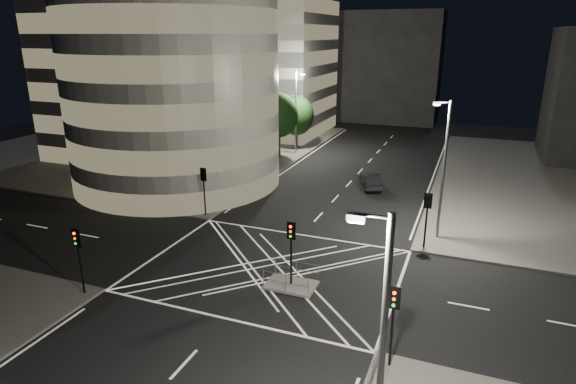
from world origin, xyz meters
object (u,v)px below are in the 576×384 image
at_px(traffic_signal_nl, 78,249).
at_px(street_lamp_left_far, 296,110).
at_px(traffic_signal_nr, 393,312).
at_px(street_lamp_left_near, 226,138).
at_px(traffic_signal_fl, 204,183).
at_px(traffic_signal_island, 291,242).
at_px(street_lamp_right_near, 379,366).
at_px(traffic_signal_fr, 427,210).
at_px(street_lamp_right_far, 443,166).
at_px(central_island, 291,285).
at_px(sedan, 371,181).

relative_size(traffic_signal_nl, street_lamp_left_far, 0.40).
relative_size(traffic_signal_nr, street_lamp_left_near, 0.40).
xyz_separation_m(traffic_signal_fl, street_lamp_left_far, (-0.64, 23.20, 2.63)).
height_order(traffic_signal_island, street_lamp_left_far, street_lamp_left_far).
distance_m(traffic_signal_island, street_lamp_right_near, 14.78).
bearing_deg(traffic_signal_fl, traffic_signal_fr, 0.00).
xyz_separation_m(traffic_signal_nl, street_lamp_right_far, (18.24, 15.80, 2.63)).
bearing_deg(street_lamp_right_far, traffic_signal_nl, -139.09).
distance_m(traffic_signal_nr, traffic_signal_island, 8.62).
xyz_separation_m(central_island, traffic_signal_fl, (-10.80, 8.30, 2.84)).
distance_m(traffic_signal_nl, traffic_signal_island, 12.03).
height_order(traffic_signal_fr, street_lamp_right_far, street_lamp_right_far).
distance_m(central_island, street_lamp_right_far, 13.98).
xyz_separation_m(central_island, traffic_signal_island, (0.00, 0.00, 2.84)).
relative_size(traffic_signal_nr, street_lamp_left_far, 0.40).
distance_m(street_lamp_left_near, sedan, 14.70).
relative_size(traffic_signal_fl, street_lamp_left_near, 0.40).
relative_size(traffic_signal_fl, traffic_signal_fr, 1.00).
distance_m(central_island, traffic_signal_fl, 13.91).
bearing_deg(street_lamp_left_far, traffic_signal_nr, -63.64).
xyz_separation_m(traffic_signal_fl, traffic_signal_nl, (0.00, -13.60, 0.00)).
height_order(traffic_signal_fl, street_lamp_left_near, street_lamp_left_near).
bearing_deg(traffic_signal_island, traffic_signal_nr, -37.93).
xyz_separation_m(traffic_signal_fr, street_lamp_right_near, (0.64, -20.80, 2.63)).
bearing_deg(street_lamp_left_far, central_island, -70.05).
bearing_deg(sedan, traffic_signal_nr, 82.44).
height_order(traffic_signal_nl, traffic_signal_fr, same).
bearing_deg(street_lamp_left_far, street_lamp_right_near, -66.79).
bearing_deg(central_island, traffic_signal_fr, 50.67).
relative_size(central_island, traffic_signal_nr, 0.75).
relative_size(traffic_signal_nr, street_lamp_right_near, 0.40).
distance_m(traffic_signal_fr, sedan, 14.36).
distance_m(central_island, traffic_signal_nl, 12.36).
relative_size(traffic_signal_fl, street_lamp_left_far, 0.40).
relative_size(traffic_signal_fl, traffic_signal_island, 1.00).
bearing_deg(traffic_signal_fr, street_lamp_left_near, 164.08).
bearing_deg(traffic_signal_nl, street_lamp_right_far, 40.91).
xyz_separation_m(street_lamp_left_far, street_lamp_right_near, (18.87, -44.00, 0.00)).
relative_size(street_lamp_left_near, street_lamp_left_far, 1.00).
relative_size(traffic_signal_nr, street_lamp_right_far, 0.40).
height_order(street_lamp_left_far, sedan, street_lamp_left_far).
relative_size(traffic_signal_fl, sedan, 0.89).
height_order(traffic_signal_fr, traffic_signal_nr, same).
xyz_separation_m(traffic_signal_nl, street_lamp_left_near, (-0.64, 18.80, 2.63)).
bearing_deg(central_island, sedan, 89.16).
height_order(traffic_signal_nl, street_lamp_right_near, street_lamp_right_near).
distance_m(traffic_signal_fl, traffic_signal_island, 13.62).
distance_m(traffic_signal_fl, traffic_signal_fr, 17.60).
relative_size(street_lamp_left_near, sedan, 2.22).
height_order(traffic_signal_island, street_lamp_left_near, street_lamp_left_near).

